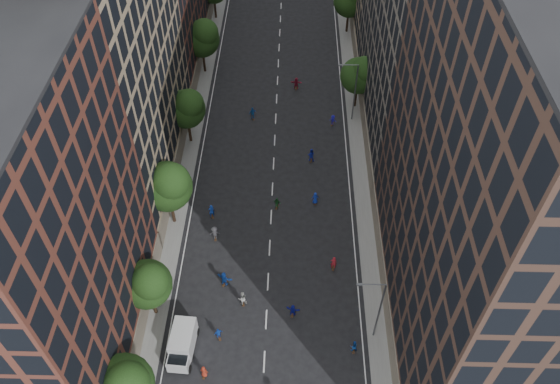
{
  "coord_description": "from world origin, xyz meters",
  "views": [
    {
      "loc": [
        2.09,
        -14.3,
        48.95
      ],
      "look_at": [
        1.0,
        29.16,
        2.0
      ],
      "focal_mm": 35.0,
      "sensor_mm": 36.0,
      "label": 1
    }
  ],
  "objects_px": {
    "streetlamp_near": "(378,308)",
    "skater_2": "(354,346)",
    "streetlamp_far": "(354,90)",
    "cargo_van": "(182,344)"
  },
  "relations": [
    {
      "from": "streetlamp_near",
      "to": "cargo_van",
      "type": "distance_m",
      "value": 18.67
    },
    {
      "from": "streetlamp_far",
      "to": "skater_2",
      "type": "bearing_deg",
      "value": -93.09
    },
    {
      "from": "skater_2",
      "to": "cargo_van",
      "type": "bearing_deg",
      "value": -2.29
    },
    {
      "from": "streetlamp_near",
      "to": "streetlamp_far",
      "type": "bearing_deg",
      "value": 90.0
    },
    {
      "from": "streetlamp_far",
      "to": "skater_2",
      "type": "distance_m",
      "value": 34.93
    },
    {
      "from": "streetlamp_far",
      "to": "skater_2",
      "type": "xyz_separation_m",
      "value": [
        -1.87,
        -34.6,
        -4.42
      ]
    },
    {
      "from": "streetlamp_far",
      "to": "skater_2",
      "type": "relative_size",
      "value": 6.06
    },
    {
      "from": "streetlamp_far",
      "to": "streetlamp_near",
      "type": "bearing_deg",
      "value": -90.0
    },
    {
      "from": "cargo_van",
      "to": "streetlamp_near",
      "type": "bearing_deg",
      "value": 10.28
    },
    {
      "from": "streetlamp_near",
      "to": "skater_2",
      "type": "relative_size",
      "value": 6.06
    }
  ]
}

